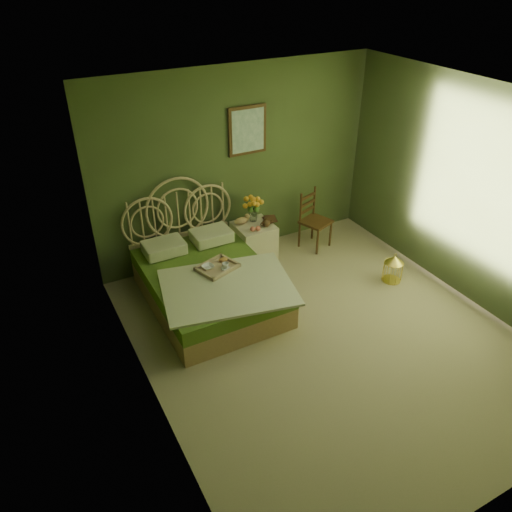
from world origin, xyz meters
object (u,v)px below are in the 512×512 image
bed (208,281)px  birdcage (393,269)px  chair (313,216)px  nightstand (254,237)px

bed → birdcage: size_ratio=5.64×
chair → birdcage: bearing=-92.8°
bed → nightstand: size_ratio=2.14×
bed → birdcage: bearing=-17.8°
nightstand → birdcage: 1.91m
nightstand → chair: 0.97m
nightstand → birdcage: size_ratio=2.64×
bed → birdcage: bed is taller
chair → nightstand: bearing=158.0°
chair → birdcage: (0.40, -1.30, -0.29)m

